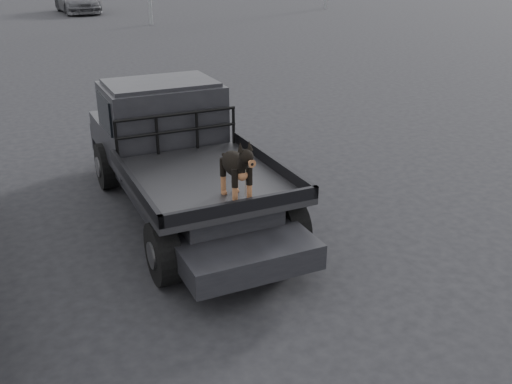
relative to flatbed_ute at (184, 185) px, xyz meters
name	(u,v)px	position (x,y,z in m)	size (l,w,h in m)	color
ground	(216,295)	(-0.39, -2.24, -0.46)	(120.00, 120.00, 0.00)	black
flatbed_ute	(184,185)	(0.00, 0.00, 0.00)	(2.00, 5.40, 0.92)	black
ute_cab	(162,109)	(0.00, 0.95, 0.90)	(1.72, 1.30, 0.88)	black
headache_rack	(177,133)	(0.00, 0.20, 0.74)	(1.80, 0.08, 0.55)	black
dog	(236,169)	(0.09, -1.74, 0.83)	(0.32, 0.60, 0.74)	black
distant_car_b	(77,0)	(3.23, 30.24, 0.28)	(2.07, 5.10, 1.48)	#444549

